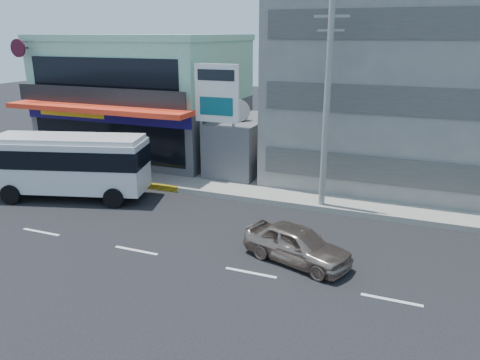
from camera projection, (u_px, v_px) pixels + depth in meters
name	position (u px, v px, depth m)	size (l,w,h in m)	color
ground	(136.00, 251.00, 19.08)	(120.00, 120.00, 0.00)	black
sidewalk	(311.00, 192.00, 25.67)	(70.00, 5.00, 0.30)	gray
shop_building	(148.00, 100.00, 33.07)	(12.40, 11.70, 8.00)	#47484C
concrete_building	(425.00, 60.00, 26.72)	(16.00, 12.00, 14.00)	gray
gap_structure	(243.00, 146.00, 29.18)	(3.00, 6.00, 3.50)	#47484C
satellite_dish	(237.00, 120.00, 27.75)	(1.50, 1.50, 0.15)	slate
billboard	(217.00, 100.00, 25.93)	(2.60, 0.18, 6.90)	gray
utility_pole_near	(327.00, 107.00, 21.96)	(1.60, 0.30, 10.00)	#999993
minibus	(69.00, 161.00, 24.65)	(8.46, 4.72, 3.38)	silver
sedan	(297.00, 244.00, 17.94)	(1.74, 4.32, 1.47)	tan
motorcycle_rider	(19.00, 174.00, 26.76)	(1.86, 0.87, 2.30)	#581D0C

